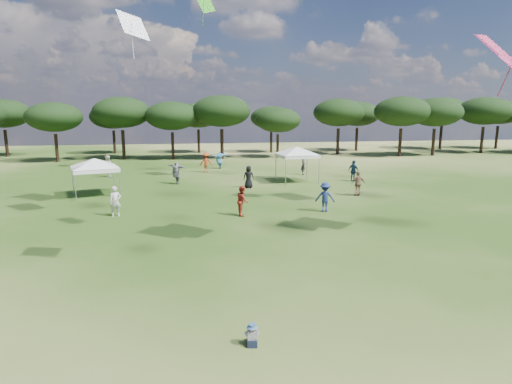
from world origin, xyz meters
TOP-DOWN VIEW (x-y plane):
  - tree_line at (2.39, 47.41)m, footprint 108.78×17.63m
  - tent_left at (-7.39, 22.68)m, footprint 5.66×5.66m
  - tent_right at (7.55, 25.86)m, footprint 5.87×5.87m
  - toddler at (-0.06, 2.10)m, footprint 0.40×0.44m
  - festival_crowd at (-0.62, 25.47)m, footprint 28.25×21.08m

SIDE VIEW (x-z plane):
  - toddler at x=-0.06m, z-range -0.03..0.55m
  - festival_crowd at x=-0.62m, z-range -0.08..1.83m
  - tent_left at x=-7.39m, z-range 1.00..3.83m
  - tent_right at x=7.55m, z-range 1.16..4.33m
  - tree_line at x=2.39m, z-range 1.54..9.31m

